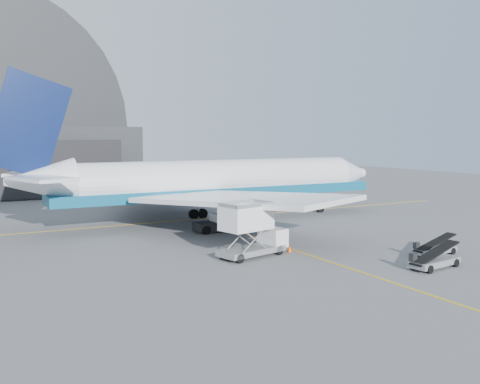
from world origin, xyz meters
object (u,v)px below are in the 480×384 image
catering_truck (251,231)px  pushback_tug (215,225)px  airliner (208,182)px  belt_loader_b (434,249)px  belt_loader_a (434,261)px

catering_truck → pushback_tug: size_ratio=1.60×
airliner → belt_loader_b: bearing=-69.7°
pushback_tug → belt_loader_b: pushback_tug is taller
belt_loader_b → pushback_tug: bearing=117.4°
airliner → belt_loader_a: (5.84, -29.33, -4.27)m
belt_loader_a → belt_loader_b: 5.03m
catering_truck → belt_loader_a: catering_truck is taller
airliner → catering_truck: bearing=-104.4°
airliner → belt_loader_b: (9.62, -26.02, -4.32)m
pushback_tug → belt_loader_a: belt_loader_a is taller
catering_truck → belt_loader_a: (10.71, -10.38, -1.68)m
catering_truck → pushback_tug: bearing=64.1°
airliner → belt_loader_b: airliner is taller
airliner → pushback_tug: 7.82m
belt_loader_a → pushback_tug: bearing=101.5°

